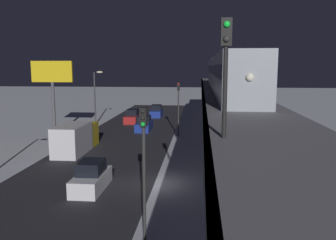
# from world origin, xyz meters

# --- Properties ---
(ground_plane) EXTENTS (240.00, 240.00, 0.00)m
(ground_plane) POSITION_xyz_m (0.00, 0.00, 0.00)
(ground_plane) COLOR silver
(avenue_asphalt) EXTENTS (11.00, 103.20, 0.01)m
(avenue_asphalt) POSITION_xyz_m (5.29, 0.00, 0.00)
(avenue_asphalt) COLOR #28282D
(avenue_asphalt) RESTS_ON ground_plane
(elevated_railway) EXTENTS (5.00, 103.20, 5.81)m
(elevated_railway) POSITION_xyz_m (-5.92, -0.00, 5.01)
(elevated_railway) COLOR slate
(elevated_railway) RESTS_ON ground_plane
(subway_train) EXTENTS (2.94, 36.87, 3.40)m
(subway_train) POSITION_xyz_m (-6.01, -13.79, 7.59)
(subway_train) COLOR #999EA8
(subway_train) RESTS_ON elevated_railway
(rail_signal) EXTENTS (0.36, 0.41, 4.00)m
(rail_signal) POSITION_xyz_m (-4.21, 11.89, 8.53)
(rail_signal) COLOR black
(rail_signal) RESTS_ON elevated_railway
(sedan_red) EXTENTS (1.91, 4.72, 1.97)m
(sedan_red) POSITION_xyz_m (6.69, -27.56, 0.79)
(sedan_red) COLOR #A51E1E
(sedan_red) RESTS_ON ground_plane
(sedan_white) EXTENTS (1.80, 4.30, 1.97)m
(sedan_white) POSITION_xyz_m (3.89, 1.49, 0.80)
(sedan_white) COLOR silver
(sedan_white) RESTS_ON ground_plane
(sedan_blue) EXTENTS (1.80, 4.38, 1.97)m
(sedan_blue) POSITION_xyz_m (3.89, -34.12, 0.80)
(sedan_blue) COLOR navy
(sedan_blue) RESTS_ON ground_plane
(sedan_blue_2) EXTENTS (1.80, 4.29, 1.97)m
(sedan_blue_2) POSITION_xyz_m (3.89, -20.99, 0.80)
(sedan_blue_2) COLOR navy
(sedan_blue_2) RESTS_ON ground_plane
(box_truck) EXTENTS (2.40, 7.40, 2.80)m
(box_truck) POSITION_xyz_m (8.69, -8.93, 1.35)
(box_truck) COLOR gold
(box_truck) RESTS_ON ground_plane
(traffic_light_near) EXTENTS (0.32, 0.44, 6.40)m
(traffic_light_near) POSITION_xyz_m (-0.81, 8.12, 4.20)
(traffic_light_near) COLOR #2D2D2D
(traffic_light_near) RESTS_ON ground_plane
(traffic_light_mid) EXTENTS (0.32, 0.44, 6.40)m
(traffic_light_mid) POSITION_xyz_m (-0.81, -17.55, 4.20)
(traffic_light_mid) COLOR #2D2D2D
(traffic_light_mid) RESTS_ON ground_plane
(commercial_billboard) EXTENTS (4.80, 0.36, 8.90)m
(commercial_billboard) POSITION_xyz_m (13.54, -15.29, 6.83)
(commercial_billboard) COLOR #4C4C51
(commercial_billboard) RESTS_ON ground_plane
(street_lamp_far) EXTENTS (1.35, 0.44, 7.65)m
(street_lamp_far) POSITION_xyz_m (11.36, -25.00, 4.81)
(street_lamp_far) COLOR #38383D
(street_lamp_far) RESTS_ON ground_plane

